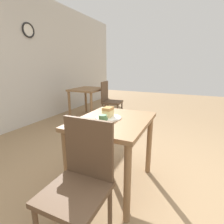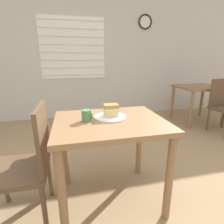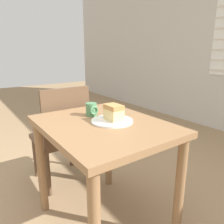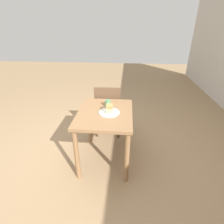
{
  "view_description": "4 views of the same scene",
  "coord_description": "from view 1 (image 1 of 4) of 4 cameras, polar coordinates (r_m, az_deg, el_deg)",
  "views": [
    {
      "loc": [
        -1.57,
        -0.23,
        1.29
      ],
      "look_at": [
        0.04,
        0.5,
        0.82
      ],
      "focal_mm": 28.0,
      "sensor_mm": 36.0,
      "label": 1
    },
    {
      "loc": [
        -0.31,
        -0.83,
        1.23
      ],
      "look_at": [
        0.01,
        0.54,
        0.8
      ],
      "focal_mm": 28.0,
      "sensor_mm": 36.0,
      "label": 2
    },
    {
      "loc": [
        1.08,
        -0.24,
        1.2
      ],
      "look_at": [
        0.02,
        0.5,
        0.84
      ],
      "focal_mm": 35.0,
      "sensor_mm": 36.0,
      "label": 3
    },
    {
      "loc": [
        1.97,
        0.73,
        1.79
      ],
      "look_at": [
        -0.0,
        0.56,
        0.78
      ],
      "focal_mm": 28.0,
      "sensor_mm": 36.0,
      "label": 4
    }
  ],
  "objects": [
    {
      "name": "plate",
      "position": [
        1.81,
        -1.18,
        -1.82
      ],
      "size": [
        0.27,
        0.27,
        0.01
      ],
      "color": "white",
      "rests_on": "dining_table_near"
    },
    {
      "name": "coffee_mug",
      "position": [
        1.61,
        -2.99,
        -2.48
      ],
      "size": [
        0.08,
        0.08,
        0.09
      ],
      "color": "#4C8456",
      "rests_on": "dining_table_near"
    },
    {
      "name": "dining_table_far",
      "position": [
        4.45,
        -7.85,
        5.98
      ],
      "size": [
        0.83,
        0.72,
        0.73
      ],
      "color": "olive",
      "rests_on": "ground_plane"
    },
    {
      "name": "dining_table_near",
      "position": [
        1.82,
        0.29,
        -6.35
      ],
      "size": [
        0.88,
        0.71,
        0.76
      ],
      "color": "olive",
      "rests_on": "ground_plane"
    },
    {
      "name": "ground_plane",
      "position": [
        2.05,
        13.66,
        -24.67
      ],
      "size": [
        14.0,
        14.0,
        0.0
      ],
      "primitive_type": "plane",
      "color": "#997A56"
    },
    {
      "name": "chair_far_corner",
      "position": [
        4.27,
        -0.82,
        4.2
      ],
      "size": [
        0.47,
        0.47,
        0.92
      ],
      "rotation": [
        0.0,
        0.0,
        0.1
      ],
      "color": "brown",
      "rests_on": "ground_plane"
    },
    {
      "name": "chair_near_window",
      "position": [
        1.38,
        -10.37,
        -20.79
      ],
      "size": [
        0.43,
        0.43,
        0.92
      ],
      "rotation": [
        0.0,
        0.0,
        -1.57
      ],
      "color": "brown",
      "rests_on": "ground_plane"
    },
    {
      "name": "cake_slice",
      "position": [
        1.8,
        -1.32,
        -0.01
      ],
      "size": [
        0.12,
        0.09,
        0.1
      ],
      "color": "#E0C67F",
      "rests_on": "plate"
    }
  ]
}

